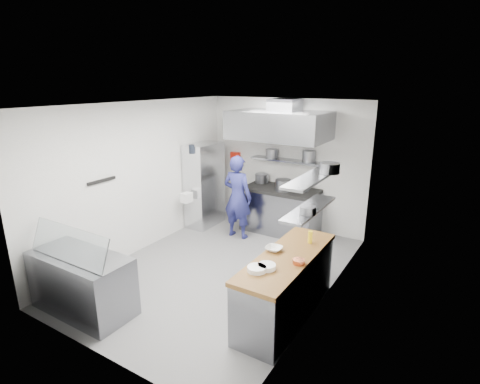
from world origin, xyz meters
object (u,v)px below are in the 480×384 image
Objects in this scene: chef at (238,197)px; display_case at (82,283)px; gas_range at (280,211)px; wire_rack at (205,185)px.

chef is 1.15× the size of display_case.
gas_range is at bearing -131.77° from chef.
chef is 3.44m from display_case.
wire_rack reaches higher than display_case.
wire_rack is 1.23× the size of display_case.
wire_rack reaches higher than chef.
wire_rack is at bearing 98.39° from display_case.
chef is at bearing 82.11° from display_case.
gas_range is 0.93× the size of chef.
gas_range is 4.25m from display_case.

